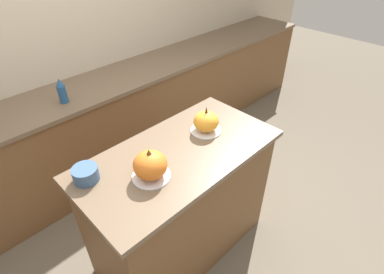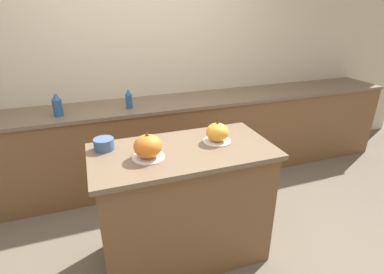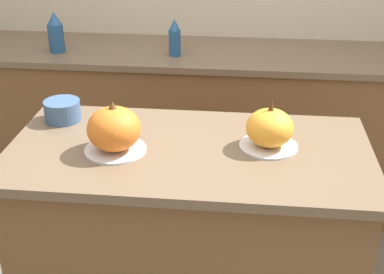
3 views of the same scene
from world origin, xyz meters
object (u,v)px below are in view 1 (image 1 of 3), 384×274
Objects in this scene: pumpkin_cake_right at (206,122)px; bottle_short at (62,91)px; pumpkin_cake_left at (150,166)px; mixing_bowl at (86,174)px.

pumpkin_cake_right reaches higher than bottle_short.
pumpkin_cake_left reaches higher than mixing_bowl.
mixing_bowl is at bearing -108.90° from bottle_short.
bottle_short is 1.44× the size of mixing_bowl.
pumpkin_cake_right is 1.03× the size of bottle_short.
bottle_short is at bearing 114.26° from pumpkin_cake_right.
mixing_bowl is at bearing 138.86° from pumpkin_cake_left.
pumpkin_cake_left is 1.54× the size of mixing_bowl.
pumpkin_cake_right is at bearing -65.74° from bottle_short.
bottle_short is at bearing 71.10° from mixing_bowl.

